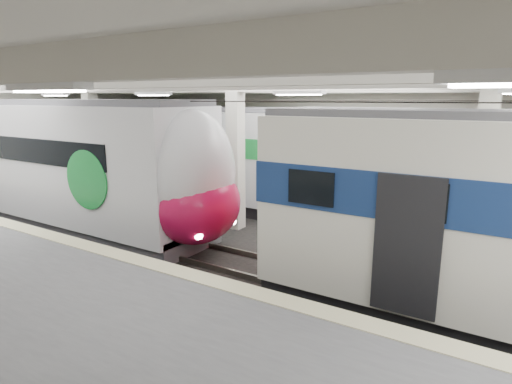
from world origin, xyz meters
The scene contains 3 objects.
station_hall centered at (0.00, -1.74, 3.24)m, with size 36.00×24.00×5.75m.
modern_emu centered at (-7.91, 0.00, 2.33)m, with size 14.85×3.07×4.74m.
far_train centered at (-7.85, 5.50, 2.27)m, with size 13.76×2.83×4.40m.
Camera 1 is at (5.84, -9.73, 4.80)m, focal length 30.00 mm.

